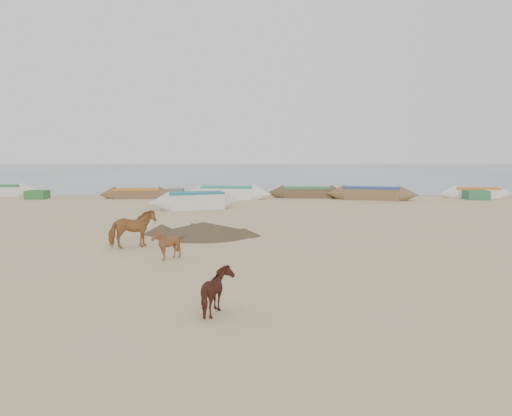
{
  "coord_description": "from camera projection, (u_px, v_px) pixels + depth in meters",
  "views": [
    {
      "loc": [
        0.3,
        -16.16,
        3.2
      ],
      "look_at": [
        0.0,
        4.0,
        1.0
      ],
      "focal_mm": 35.0,
      "sensor_mm": 36.0,
      "label": 1
    }
  ],
  "objects": [
    {
      "name": "ground",
      "position": [
        254.0,
        251.0,
        16.41
      ],
      "size": [
        140.0,
        140.0,
        0.0
      ],
      "primitive_type": "plane",
      "color": "tan",
      "rests_on": "ground"
    },
    {
      "name": "beach_clutter",
      "position": [
        319.0,
        194.0,
        36.15
      ],
      "size": [
        45.41,
        3.89,
        0.64
      ],
      "color": "#2F692F",
      "rests_on": "ground"
    },
    {
      "name": "debris_pile",
      "position": [
        203.0,
        228.0,
        19.81
      ],
      "size": [
        4.51,
        4.51,
        0.5
      ],
      "primitive_type": "cone",
      "rotation": [
        0.0,
        0.0,
        0.11
      ],
      "color": "brown",
      "rests_on": "ground"
    },
    {
      "name": "waterline_canoes",
      "position": [
        253.0,
        192.0,
        36.22
      ],
      "size": [
        58.22,
        5.27,
        0.9
      ],
      "color": "brown",
      "rests_on": "ground"
    },
    {
      "name": "cow_adult",
      "position": [
        132.0,
        229.0,
        16.96
      ],
      "size": [
        1.7,
        1.29,
        1.3
      ],
      "primitive_type": "imported",
      "rotation": [
        0.0,
        0.0,
        2.01
      ],
      "color": "#976131",
      "rests_on": "ground"
    },
    {
      "name": "near_canoe",
      "position": [
        195.0,
        201.0,
        28.73
      ],
      "size": [
        5.42,
        3.16,
        1.01
      ],
      "primitive_type": null,
      "rotation": [
        0.0,
        0.0,
        0.38
      ],
      "color": "silver",
      "rests_on": "ground"
    },
    {
      "name": "calf_front",
      "position": [
        166.0,
        245.0,
        15.05
      ],
      "size": [
        0.95,
        0.87,
        0.94
      ],
      "primitive_type": "imported",
      "rotation": [
        0.0,
        0.0,
        -1.42
      ],
      "color": "brown",
      "rests_on": "ground"
    },
    {
      "name": "sea",
      "position": [
        262.0,
        170.0,
        97.92
      ],
      "size": [
        160.0,
        160.0,
        0.0
      ],
      "primitive_type": "plane",
      "color": "slate",
      "rests_on": "ground"
    },
    {
      "name": "calf_right",
      "position": [
        219.0,
        292.0,
        9.94
      ],
      "size": [
        0.96,
        1.06,
        0.92
      ],
      "primitive_type": "imported",
      "rotation": [
        0.0,
        0.0,
        1.79
      ],
      "color": "#4C2118",
      "rests_on": "ground"
    }
  ]
}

